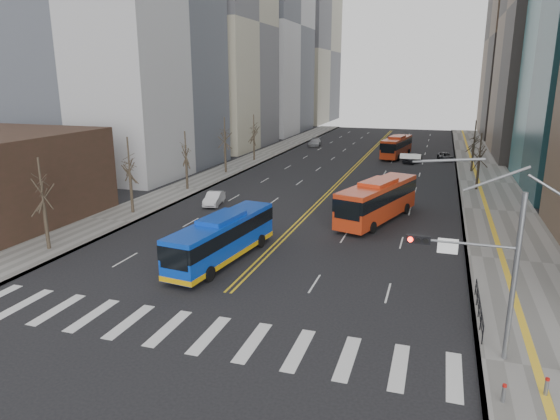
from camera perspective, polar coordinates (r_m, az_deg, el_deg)
name	(u,v)px	position (r m, az deg, el deg)	size (l,w,h in m)	color
ground	(188,332)	(26.88, -10.42, -13.50)	(220.00, 220.00, 0.00)	black
sidewalk_right	(487,182)	(67.12, 22.55, 2.95)	(7.00, 130.00, 0.15)	slate
sidewalk_left	(234,168)	(72.53, -5.29, 4.86)	(5.00, 130.00, 0.15)	slate
crosswalk	(188,331)	(26.88, -10.42, -13.49)	(26.70, 4.00, 0.01)	silver
centerline	(359,163)	(77.59, 9.01, 5.34)	(0.55, 100.00, 0.01)	gold
office_towers	(379,7)	(90.61, 11.21, 21.80)	(83.00, 134.00, 58.00)	#97979A
signal_mast	(481,259)	(24.07, 22.02, -5.19)	(5.37, 0.37, 9.39)	gray
pedestrian_railing	(479,305)	(29.31, 21.82, -10.09)	(0.06, 6.06, 1.02)	black
bollards	(539,381)	(24.27, 27.46, -16.92)	(2.87, 3.17, 0.78)	gray
street_trees	(272,146)	(58.84, -0.97, 7.30)	(35.20, 47.20, 7.60)	#2C241B
blue_bus	(222,237)	(35.59, -6.59, -3.07)	(3.78, 11.61, 3.34)	#0B38B0
red_bus_near	(378,198)	(46.00, 11.10, 1.33)	(6.14, 12.18, 3.76)	#B73113
red_bus_far	(397,145)	(84.06, 13.18, 7.20)	(4.23, 11.26, 3.49)	#B73113
car_white	(214,198)	(51.52, -7.54, 1.31)	(1.42, 4.06, 1.34)	silver
car_dark_mid	(413,158)	(79.18, 14.91, 5.75)	(1.75, 4.34, 1.48)	black
car_silver	(315,142)	(95.90, 4.01, 7.73)	(2.03, 4.99, 1.45)	#949498
car_dark_far	(445,157)	(83.19, 18.33, 5.82)	(1.97, 4.27, 1.19)	black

